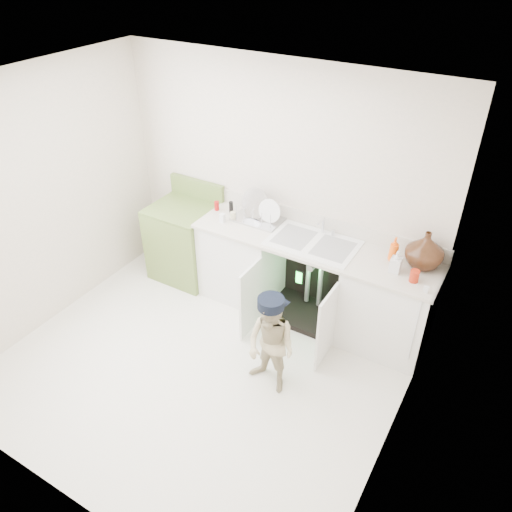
{
  "coord_description": "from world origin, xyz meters",
  "views": [
    {
      "loc": [
        2.13,
        -2.56,
        3.46
      ],
      "look_at": [
        0.21,
        0.7,
        0.92
      ],
      "focal_mm": 35.0,
      "sensor_mm": 36.0,
      "label": 1
    }
  ],
  "objects": [
    {
      "name": "counter_run",
      "position": [
        0.59,
        1.21,
        0.48
      ],
      "size": [
        2.44,
        1.02,
        1.25
      ],
      "color": "white",
      "rests_on": "ground"
    },
    {
      "name": "repair_worker",
      "position": [
        0.67,
        0.16,
        0.49
      ],
      "size": [
        0.52,
        0.93,
        0.96
      ],
      "rotation": [
        0.0,
        0.0,
        -0.2
      ],
      "color": "#C7B78E",
      "rests_on": "ground"
    },
    {
      "name": "room_shell",
      "position": [
        0.0,
        0.0,
        1.25
      ],
      "size": [
        6.0,
        5.5,
        1.26
      ],
      "color": "beige",
      "rests_on": "ground"
    },
    {
      "name": "avocado_stove",
      "position": [
        -1.0,
        1.18,
        0.45
      ],
      "size": [
        0.7,
        0.65,
        1.09
      ],
      "color": "olive",
      "rests_on": "ground"
    },
    {
      "name": "ground",
      "position": [
        0.0,
        0.0,
        0.0
      ],
      "size": [
        3.5,
        3.5,
        0.0
      ],
      "primitive_type": "plane",
      "color": "beige",
      "rests_on": "ground"
    }
  ]
}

